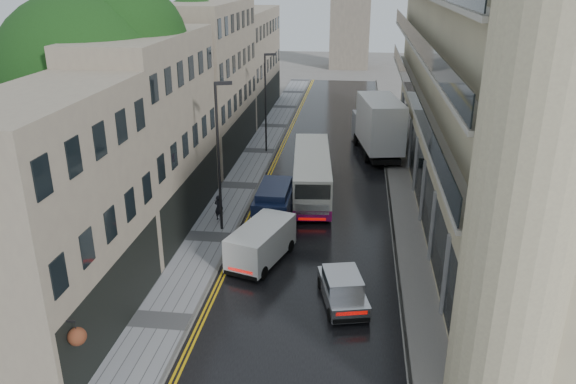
% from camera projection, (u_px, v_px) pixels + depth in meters
% --- Properties ---
extents(road, '(9.00, 85.00, 0.02)m').
position_uv_depth(road, '(322.00, 190.00, 39.00)').
color(road, black).
rests_on(road, ground).
extents(left_sidewalk, '(2.70, 85.00, 0.12)m').
position_uv_depth(left_sidewalk, '(240.00, 186.00, 39.65)').
color(left_sidewalk, gray).
rests_on(left_sidewalk, ground).
extents(right_sidewalk, '(1.80, 85.00, 0.12)m').
position_uv_depth(right_sidewalk, '(401.00, 193.00, 38.35)').
color(right_sidewalk, slate).
rests_on(right_sidewalk, ground).
extents(old_shop_row, '(4.50, 56.00, 12.00)m').
position_uv_depth(old_shop_row, '(195.00, 94.00, 40.20)').
color(old_shop_row, gray).
rests_on(old_shop_row, ground).
extents(modern_block, '(8.00, 40.00, 14.00)m').
position_uv_depth(modern_block, '(493.00, 99.00, 33.86)').
color(modern_block, '#C6BB93').
rests_on(modern_block, ground).
extents(tree_near, '(10.56, 10.56, 13.89)m').
position_uv_depth(tree_near, '(90.00, 112.00, 30.98)').
color(tree_near, black).
rests_on(tree_near, ground).
extents(tree_far, '(9.24, 9.24, 12.46)m').
position_uv_depth(tree_far, '(171.00, 82.00, 43.20)').
color(tree_far, black).
rests_on(tree_far, ground).
extents(cream_bus, '(3.28, 10.49, 2.82)m').
position_uv_depth(cream_bus, '(295.00, 189.00, 35.26)').
color(cream_bus, silver).
rests_on(cream_bus, road).
extents(white_lorry, '(4.33, 9.49, 4.80)m').
position_uv_depth(white_lorry, '(367.00, 133.00, 43.91)').
color(white_lorry, silver).
rests_on(white_lorry, road).
extents(silver_hatchback, '(2.56, 4.19, 1.46)m').
position_uv_depth(silver_hatchback, '(331.00, 306.00, 24.20)').
color(silver_hatchback, '#A2A1A6').
rests_on(silver_hatchback, road).
extents(white_van, '(3.23, 4.93, 2.06)m').
position_uv_depth(white_van, '(231.00, 253.00, 28.10)').
color(white_van, white).
rests_on(white_van, road).
extents(navy_van, '(2.04, 5.07, 2.58)m').
position_uv_depth(navy_van, '(255.00, 214.00, 32.01)').
color(navy_van, black).
rests_on(navy_van, road).
extents(pedestrian, '(0.67, 0.55, 1.59)m').
position_uv_depth(pedestrian, '(219.00, 208.00, 33.83)').
color(pedestrian, black).
rests_on(pedestrian, left_sidewalk).
extents(lamp_post_near, '(0.98, 0.52, 8.58)m').
position_uv_depth(lamp_post_near, '(219.00, 159.00, 31.37)').
color(lamp_post_near, black).
rests_on(lamp_post_near, left_sidewalk).
extents(lamp_post_far, '(0.92, 0.45, 8.01)m').
position_uv_depth(lamp_post_far, '(266.00, 104.00, 45.74)').
color(lamp_post_far, black).
rests_on(lamp_post_far, left_sidewalk).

